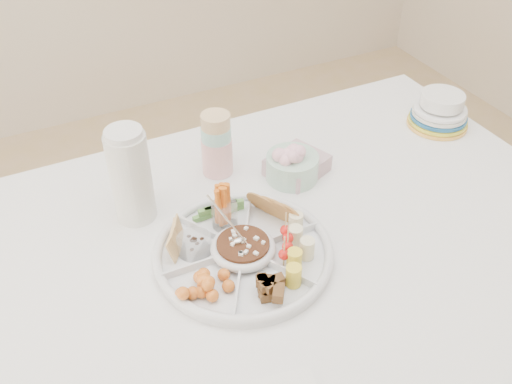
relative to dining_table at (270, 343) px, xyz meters
name	(u,v)px	position (x,y,z in m)	size (l,w,h in m)	color
dining_table	(270,343)	(0.00, 0.00, 0.00)	(1.52, 1.02, 0.76)	white
party_tray	(243,250)	(-0.08, -0.02, 0.40)	(0.38, 0.38, 0.04)	silver
bean_dip	(243,248)	(-0.08, -0.02, 0.41)	(0.11, 0.11, 0.04)	black
tortillas	(277,210)	(0.03, 0.04, 0.42)	(0.09, 0.09, 0.06)	tan
carrot_cucumber	(219,200)	(-0.08, 0.11, 0.44)	(0.11, 0.11, 0.10)	orange
pita_raisins	(182,240)	(-0.20, 0.04, 0.42)	(0.10, 0.10, 0.06)	tan
cherries	(205,284)	(-0.20, -0.09, 0.42)	(0.12, 0.12, 0.05)	orange
granola_chunks	(270,288)	(-0.09, -0.15, 0.42)	(0.10, 0.10, 0.04)	#472714
banana_tomato	(305,242)	(0.03, -0.09, 0.44)	(0.10, 0.10, 0.09)	#FBF98E
cup_stack	(216,136)	(-0.01, 0.29, 0.49)	(0.08, 0.08, 0.22)	silver
thermos	(130,174)	(-0.25, 0.22, 0.50)	(0.09, 0.09, 0.24)	silver
flower_bowl	(292,162)	(0.15, 0.18, 0.43)	(0.13, 0.13, 0.10)	#94CDB0
napkin_stack	(297,165)	(0.17, 0.19, 0.40)	(0.14, 0.12, 0.05)	#C4A1AA
plate_stack	(440,109)	(0.65, 0.21, 0.43)	(0.17, 0.17, 0.11)	#E6D24B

